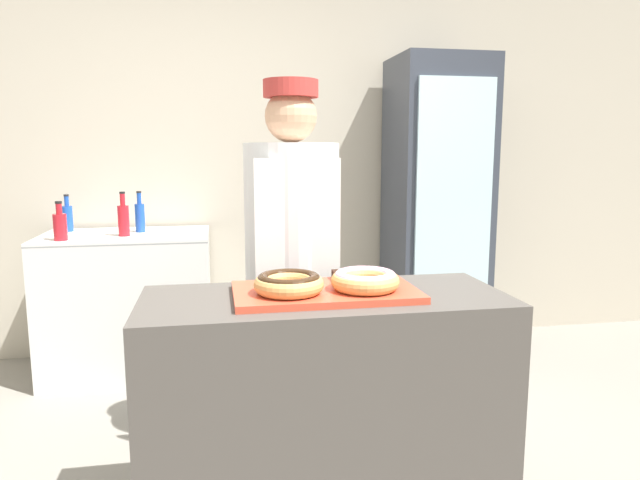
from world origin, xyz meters
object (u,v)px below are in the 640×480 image
(bottle_blue, at_px, (140,216))
(bottle_blue_b, at_px, (68,217))
(serving_tray, at_px, (325,292))
(bottle_red_b, at_px, (124,219))
(bottle_red, at_px, (60,225))
(donut_light_glaze, at_px, (365,279))
(donut_chocolate_glaze, at_px, (289,283))
(brownie_back_left, at_px, (292,278))
(baker_person, at_px, (292,269))
(beverage_fridge, at_px, (436,209))
(chest_freezer, at_px, (129,302))
(brownie_back_right, at_px, (346,276))

(bottle_blue, xyz_separation_m, bottle_blue_b, (-0.45, 0.11, -0.01))
(serving_tray, distance_m, bottle_red_b, 1.89)
(bottle_blue, relative_size, bottle_red, 1.14)
(bottle_blue, bearing_deg, bottle_red_b, -115.53)
(donut_light_glaze, relative_size, bottle_red_b, 0.89)
(donut_chocolate_glaze, distance_m, bottle_blue_b, 2.28)
(serving_tray, height_order, bottle_red_b, bottle_red_b)
(brownie_back_left, relative_size, baker_person, 0.05)
(bottle_red, height_order, bottle_red_b, bottle_red_b)
(bottle_red, bearing_deg, serving_tray, -51.16)
(beverage_fridge, height_order, chest_freezer, beverage_fridge)
(serving_tray, bearing_deg, brownie_back_left, 129.60)
(beverage_fridge, relative_size, bottle_red_b, 7.48)
(baker_person, distance_m, beverage_fridge, 1.68)
(donut_chocolate_glaze, relative_size, baker_person, 0.14)
(donut_light_glaze, distance_m, beverage_fridge, 2.03)
(brownie_back_left, relative_size, bottle_blue_b, 0.39)
(chest_freezer, relative_size, bottle_blue_b, 4.28)
(bottle_blue, height_order, bottle_blue_b, bottle_blue)
(donut_light_glaze, xyz_separation_m, brownie_back_right, (-0.03, 0.16, -0.02))
(brownie_back_right, relative_size, bottle_blue, 0.35)
(brownie_back_right, height_order, bottle_blue, bottle_blue)
(brownie_back_right, xyz_separation_m, beverage_fridge, (1.00, 1.62, 0.07))
(donut_light_glaze, xyz_separation_m, chest_freezer, (-1.05, 1.79, -0.51))
(bottle_blue_b, bearing_deg, brownie_back_left, -56.58)
(donut_chocolate_glaze, distance_m, bottle_red, 1.93)
(chest_freezer, bearing_deg, donut_light_glaze, -59.57)
(serving_tray, bearing_deg, brownie_back_right, 50.40)
(beverage_fridge, height_order, bottle_blue, beverage_fridge)
(chest_freezer, bearing_deg, brownie_back_left, -63.33)
(bottle_blue, relative_size, bottle_red_b, 0.97)
(baker_person, relative_size, chest_freezer, 1.67)
(bottle_red_b, bearing_deg, chest_freezer, 94.74)
(chest_freezer, bearing_deg, serving_tray, -62.30)
(brownie_back_left, bearing_deg, donut_chocolate_glaze, -100.73)
(donut_light_glaze, distance_m, bottle_red_b, 1.99)
(baker_person, bearing_deg, bottle_blue_b, 131.62)
(bottle_red, bearing_deg, donut_chocolate_glaze, -54.94)
(donut_light_glaze, distance_m, chest_freezer, 2.14)
(bottle_red, bearing_deg, brownie_back_right, -46.59)
(bottle_blue, bearing_deg, bottle_red, -146.15)
(chest_freezer, bearing_deg, baker_person, -54.55)
(donut_light_glaze, xyz_separation_m, bottle_blue_b, (-1.42, 1.97, 0.02))
(baker_person, xyz_separation_m, bottle_blue_b, (-1.25, 1.40, 0.09))
(brownie_back_right, bearing_deg, serving_tray, -129.60)
(donut_chocolate_glaze, height_order, bottle_blue_b, bottle_blue_b)
(serving_tray, height_order, chest_freezer, serving_tray)
(chest_freezer, xyz_separation_m, bottle_blue, (0.08, 0.06, 0.54))
(chest_freezer, bearing_deg, bottle_blue_b, 154.84)
(brownie_back_right, bearing_deg, bottle_red_b, 123.43)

